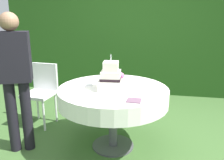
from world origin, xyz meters
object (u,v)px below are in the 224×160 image
serving_plate_far (74,85)px  garden_chair (42,88)px  wedding_cake (111,78)px  cake_table (113,96)px  napkin_stack (134,100)px  standing_person (15,75)px  serving_plate_near (88,85)px

serving_plate_far → garden_chair: 0.85m
wedding_cake → garden_chair: 1.29m
cake_table → napkin_stack: napkin_stack is taller
napkin_stack → standing_person: standing_person is taller
serving_plate_near → garden_chair: (-0.83, 0.43, -0.22)m
wedding_cake → standing_person: (-1.05, -0.22, 0.05)m
cake_table → wedding_cake: bearing=-107.6°
cake_table → napkin_stack: (0.28, -0.38, 0.10)m
cake_table → wedding_cake: size_ratio=3.24×
garden_chair → serving_plate_near: bearing=-27.2°
cake_table → standing_person: (-1.06, -0.26, 0.27)m
cake_table → standing_person: 1.13m
standing_person → garden_chair: bearing=96.3°
standing_person → napkin_stack: bearing=-5.0°
cake_table → serving_plate_far: size_ratio=10.54×
serving_plate_far → garden_chair: bearing=144.7°
serving_plate_far → standing_person: standing_person is taller
napkin_stack → garden_chair: 1.67m
wedding_cake → serving_plate_far: bearing=174.8°
wedding_cake → serving_plate_near: 0.33m
cake_table → standing_person: size_ratio=0.80×
cake_table → serving_plate_near: 0.33m
serving_plate_near → garden_chair: garden_chair is taller
garden_chair → standing_person: (0.08, -0.74, 0.39)m
serving_plate_far → standing_person: 0.67m
serving_plate_far → napkin_stack: 0.84m
serving_plate_near → cake_table: bearing=-8.3°
wedding_cake → serving_plate_far: (-0.46, 0.04, -0.12)m
cake_table → serving_plate_near: bearing=171.7°
wedding_cake → garden_chair: (-1.13, 0.52, -0.34)m
wedding_cake → napkin_stack: (0.29, -0.34, -0.12)m
cake_table → wedding_cake: (-0.01, -0.05, 0.22)m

